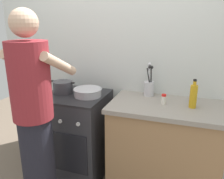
{
  "coord_description": "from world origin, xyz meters",
  "views": [
    {
      "loc": [
        0.71,
        -1.81,
        1.62
      ],
      "look_at": [
        0.05,
        0.12,
        1.0
      ],
      "focal_mm": 36.79,
      "sensor_mm": 36.0,
      "label": 1
    }
  ],
  "objects_px": {
    "pot": "(63,87)",
    "person": "(35,122)",
    "spice_bottle": "(164,99)",
    "utensil_crock": "(149,86)",
    "stove_range": "(77,135)",
    "oil_bottle": "(193,96)",
    "mixing_bowl": "(88,92)"
  },
  "relations": [
    {
      "from": "stove_range",
      "to": "spice_bottle",
      "type": "distance_m",
      "value": 1.0
    },
    {
      "from": "pot",
      "to": "person",
      "type": "height_order",
      "value": "person"
    },
    {
      "from": "oil_bottle",
      "to": "person",
      "type": "bearing_deg",
      "value": -151.64
    },
    {
      "from": "spice_bottle",
      "to": "person",
      "type": "relative_size",
      "value": 0.05
    },
    {
      "from": "mixing_bowl",
      "to": "spice_bottle",
      "type": "height_order",
      "value": "spice_bottle"
    },
    {
      "from": "utensil_crock",
      "to": "mixing_bowl",
      "type": "bearing_deg",
      "value": -159.17
    },
    {
      "from": "mixing_bowl",
      "to": "person",
      "type": "height_order",
      "value": "person"
    },
    {
      "from": "pot",
      "to": "stove_range",
      "type": "bearing_deg",
      "value": -1.43
    },
    {
      "from": "spice_bottle",
      "to": "pot",
      "type": "bearing_deg",
      "value": -179.6
    },
    {
      "from": "mixing_bowl",
      "to": "spice_bottle",
      "type": "relative_size",
      "value": 3.07
    },
    {
      "from": "spice_bottle",
      "to": "oil_bottle",
      "type": "height_order",
      "value": "oil_bottle"
    },
    {
      "from": "pot",
      "to": "oil_bottle",
      "type": "distance_m",
      "value": 1.26
    },
    {
      "from": "spice_bottle",
      "to": "utensil_crock",
      "type": "bearing_deg",
      "value": 130.1
    },
    {
      "from": "mixing_bowl",
      "to": "oil_bottle",
      "type": "relative_size",
      "value": 1.13
    },
    {
      "from": "mixing_bowl",
      "to": "utensil_crock",
      "type": "relative_size",
      "value": 0.85
    },
    {
      "from": "person",
      "to": "spice_bottle",
      "type": "bearing_deg",
      "value": 34.79
    },
    {
      "from": "spice_bottle",
      "to": "oil_bottle",
      "type": "distance_m",
      "value": 0.25
    },
    {
      "from": "utensil_crock",
      "to": "person",
      "type": "bearing_deg",
      "value": -131.61
    },
    {
      "from": "stove_range",
      "to": "utensil_crock",
      "type": "xyz_separation_m",
      "value": [
        0.7,
        0.21,
        0.54
      ]
    },
    {
      "from": "spice_bottle",
      "to": "person",
      "type": "height_order",
      "value": "person"
    },
    {
      "from": "utensil_crock",
      "to": "spice_bottle",
      "type": "height_order",
      "value": "utensil_crock"
    },
    {
      "from": "mixing_bowl",
      "to": "utensil_crock",
      "type": "distance_m",
      "value": 0.61
    },
    {
      "from": "stove_range",
      "to": "person",
      "type": "height_order",
      "value": "person"
    },
    {
      "from": "oil_bottle",
      "to": "person",
      "type": "relative_size",
      "value": 0.15
    },
    {
      "from": "mixing_bowl",
      "to": "oil_bottle",
      "type": "bearing_deg",
      "value": 0.43
    },
    {
      "from": "pot",
      "to": "spice_bottle",
      "type": "relative_size",
      "value": 2.89
    },
    {
      "from": "stove_range",
      "to": "utensil_crock",
      "type": "distance_m",
      "value": 0.91
    },
    {
      "from": "spice_bottle",
      "to": "oil_bottle",
      "type": "xyz_separation_m",
      "value": [
        0.24,
        -0.01,
        0.06
      ]
    },
    {
      "from": "stove_range",
      "to": "pot",
      "type": "xyz_separation_m",
      "value": [
        -0.14,
        0.0,
        0.51
      ]
    },
    {
      "from": "oil_bottle",
      "to": "pot",
      "type": "bearing_deg",
      "value": 179.97
    },
    {
      "from": "pot",
      "to": "person",
      "type": "bearing_deg",
      "value": -79.84
    },
    {
      "from": "spice_bottle",
      "to": "person",
      "type": "distance_m",
      "value": 1.1
    }
  ]
}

